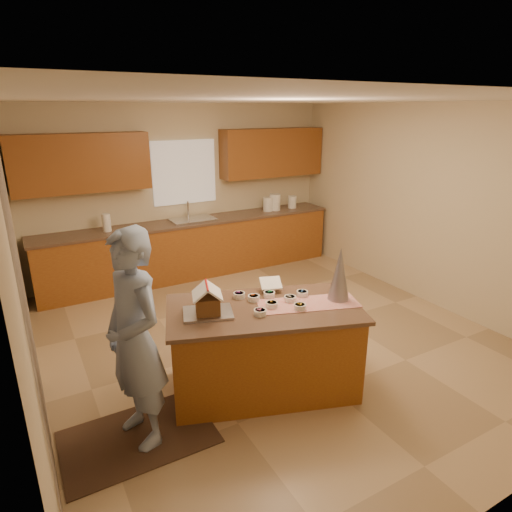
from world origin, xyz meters
name	(u,v)px	position (x,y,z in m)	size (l,w,h in m)	color
floor	(271,338)	(0.00, 0.00, 0.00)	(5.50, 5.50, 0.00)	tan
ceiling	(274,100)	(0.00, 0.00, 2.70)	(5.50, 5.50, 0.00)	silver
wall_back	(185,191)	(0.00, 2.75, 1.35)	(5.50, 5.50, 0.00)	beige
wall_left	(18,268)	(-2.50, 0.00, 1.35)	(5.50, 5.50, 0.00)	beige
wall_right	(428,206)	(2.50, 0.00, 1.35)	(5.50, 5.50, 0.00)	beige
stone_accent	(28,316)	(-2.48, -0.80, 1.25)	(2.50, 2.50, 0.00)	gray
window_curtain	(184,172)	(0.00, 2.72, 1.65)	(1.05, 0.03, 1.00)	white
back_counter_base	(194,249)	(0.00, 2.45, 0.44)	(4.80, 0.60, 0.88)	#90551D
back_counter_top	(193,222)	(0.00, 2.45, 0.90)	(4.85, 0.63, 0.04)	brown
upper_cabinet_left	(81,163)	(-1.55, 2.57, 1.90)	(1.85, 0.35, 0.80)	brown
upper_cabinet_right	(272,153)	(1.55, 2.57, 1.90)	(1.85, 0.35, 0.80)	brown
sink	(193,222)	(0.00, 2.45, 0.89)	(0.70, 0.45, 0.12)	silver
faucet	(188,210)	(0.00, 2.63, 1.06)	(0.03, 0.03, 0.28)	silver
island_base	(264,350)	(-0.58, -0.79, 0.42)	(1.71, 0.85, 0.83)	#90551D
island_top	(264,309)	(-0.58, -0.79, 0.85)	(1.78, 0.93, 0.04)	brown
table_runner	(308,303)	(-0.17, -0.93, 0.87)	(0.95, 0.34, 0.01)	#AA130C
baking_tray	(208,313)	(-1.08, -0.67, 0.88)	(0.44, 0.32, 0.02)	silver
cookbook	(271,283)	(-0.32, -0.50, 0.96)	(0.21, 0.02, 0.17)	white
tinsel_tree	(340,274)	(0.14, -0.99, 1.13)	(0.21, 0.21, 0.52)	#B4B3C0
rug	(138,437)	(-1.84, -0.88, 0.01)	(1.22, 0.80, 0.01)	black
boy	(135,340)	(-1.79, -0.88, 0.91)	(0.66, 0.43, 1.80)	#8BA1C6
canister_a	(268,204)	(1.41, 2.45, 1.04)	(0.17, 0.17, 0.24)	white
canister_b	(275,202)	(1.54, 2.45, 1.06)	(0.20, 0.20, 0.28)	white
canister_c	(292,202)	(1.91, 2.45, 1.03)	(0.15, 0.15, 0.22)	white
paper_towel	(107,223)	(-1.32, 2.45, 1.05)	(0.12, 0.12, 0.26)	white
gingerbread_house	(207,302)	(-1.08, -0.67, 0.99)	(0.33, 0.33, 0.27)	brown
candy_bowls	(273,300)	(-0.45, -0.75, 0.90)	(0.68, 0.62, 0.05)	silver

